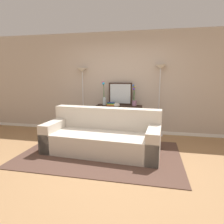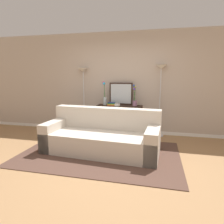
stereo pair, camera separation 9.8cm
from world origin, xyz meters
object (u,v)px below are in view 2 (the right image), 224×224
object	(u,v)px
book_stack	(112,104)
book_row_under_console	(110,132)
vase_tall_flowers	(105,95)
vase_short_flowers	(135,100)
fruit_bowl	(117,105)
console_table	(120,115)
wall_mirror	(121,94)
couch	(102,137)
floor_lamp_left	(83,82)
floor_lamp_right	(161,81)

from	to	relation	value
book_stack	book_row_under_console	distance (m)	0.79
vase_tall_flowers	vase_short_flowers	size ratio (longest dim) A/B	1.13
fruit_bowl	book_row_under_console	size ratio (longest dim) A/B	0.39
console_table	book_row_under_console	xyz separation A→B (m)	(-0.27, 0.00, -0.48)
fruit_bowl	book_row_under_console	distance (m)	0.80
wall_mirror	book_row_under_console	xyz separation A→B (m)	(-0.28, -0.14, -1.03)
console_table	couch	bearing A→B (deg)	-96.41
couch	floor_lamp_left	distance (m)	1.95
floor_lamp_left	floor_lamp_right	size ratio (longest dim) A/B	0.96
floor_lamp_left	vase_short_flowers	xyz separation A→B (m)	(1.43, -0.14, -0.45)
floor_lamp_right	vase_short_flowers	xyz separation A→B (m)	(-0.62, -0.14, -0.50)
console_table	book_stack	size ratio (longest dim) A/B	5.36
couch	book_row_under_console	distance (m)	1.24
floor_lamp_right	fruit_bowl	xyz separation A→B (m)	(-1.07, -0.25, -0.61)
console_table	wall_mirror	size ratio (longest dim) A/B	1.92
wall_mirror	book_stack	size ratio (longest dim) A/B	2.80
vase_tall_flowers	book_row_under_console	distance (m)	1.01
vase_short_flowers	book_stack	bearing A→B (deg)	-170.78
couch	book_row_under_console	bearing A→B (deg)	96.38
vase_tall_flowers	book_row_under_console	bearing A→B (deg)	2.77
console_table	vase_short_flowers	xyz separation A→B (m)	(0.39, 0.01, 0.40)
vase_tall_flowers	book_stack	distance (m)	0.31
floor_lamp_right	book_row_under_console	xyz separation A→B (m)	(-1.28, -0.15, -1.38)
floor_lamp_right	floor_lamp_left	bearing A→B (deg)	180.00
floor_lamp_left	book_stack	size ratio (longest dim) A/B	8.03
couch	vase_tall_flowers	world-z (taller)	vase_tall_flowers
wall_mirror	console_table	bearing A→B (deg)	-92.65
book_stack	floor_lamp_right	bearing A→B (deg)	11.09
couch	wall_mirror	bearing A→B (deg)	83.97
couch	vase_short_flowers	size ratio (longest dim) A/B	4.39
vase_tall_flowers	book_stack	world-z (taller)	vase_tall_flowers
floor_lamp_left	console_table	bearing A→B (deg)	-8.11
floor_lamp_right	book_stack	size ratio (longest dim) A/B	8.32
console_table	book_stack	world-z (taller)	book_stack
couch	vase_tall_flowers	xyz separation A→B (m)	(-0.27, 1.20, 0.75)
book_row_under_console	floor_lamp_left	bearing A→B (deg)	169.11
vase_short_flowers	floor_lamp_right	bearing A→B (deg)	12.82
couch	vase_short_flowers	distance (m)	1.46
book_stack	book_row_under_console	bearing A→B (deg)	131.07
couch	wall_mirror	distance (m)	1.56
couch	vase_tall_flowers	distance (m)	1.44
vase_short_flowers	book_stack	size ratio (longest dim) A/B	2.48
vase_short_flowers	floor_lamp_left	bearing A→B (deg)	174.35
couch	floor_lamp_right	world-z (taller)	floor_lamp_right
console_table	vase_short_flowers	bearing A→B (deg)	1.02
fruit_bowl	vase_short_flowers	bearing A→B (deg)	13.40
book_row_under_console	couch	bearing A→B (deg)	-83.62
book_row_under_console	wall_mirror	bearing A→B (deg)	26.28
floor_lamp_right	vase_tall_flowers	size ratio (longest dim) A/B	2.96
vase_tall_flowers	book_row_under_console	size ratio (longest dim) A/B	1.45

